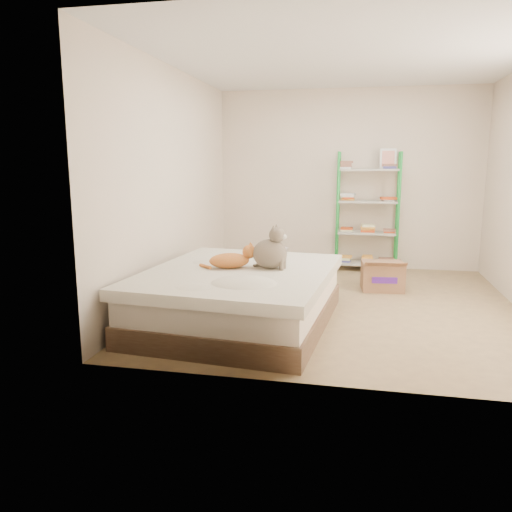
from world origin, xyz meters
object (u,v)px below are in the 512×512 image
(shelf_unit, at_px, (368,216))
(cardboard_box, at_px, (382,276))
(grey_cat, at_px, (270,247))
(orange_cat, at_px, (229,259))
(white_bin, at_px, (276,259))
(bed, at_px, (240,296))

(shelf_unit, bearing_deg, cardboard_box, -80.46)
(grey_cat, bearing_deg, orange_cat, 108.32)
(cardboard_box, bearing_deg, white_bin, 145.75)
(bed, bearing_deg, orange_cat, 164.00)
(grey_cat, bearing_deg, cardboard_box, -28.75)
(shelf_unit, height_order, white_bin, shelf_unit)
(bed, height_order, grey_cat, grey_cat)
(orange_cat, height_order, cardboard_box, orange_cat)
(shelf_unit, distance_m, cardboard_box, 1.30)
(cardboard_box, xyz_separation_m, white_bin, (-1.46, 0.81, -0.00))
(grey_cat, distance_m, cardboard_box, 1.98)
(orange_cat, bearing_deg, grey_cat, -11.02)
(orange_cat, relative_size, cardboard_box, 0.87)
(bed, bearing_deg, white_bin, 96.01)
(shelf_unit, xyz_separation_m, white_bin, (-1.27, -0.33, -0.62))
(shelf_unit, height_order, cardboard_box, shelf_unit)
(bed, xyz_separation_m, shelf_unit, (1.23, 2.75, 0.52))
(grey_cat, xyz_separation_m, cardboard_box, (1.14, 1.51, -0.57))
(grey_cat, bearing_deg, white_bin, 16.12)
(bed, bearing_deg, shelf_unit, 71.04)
(shelf_unit, xyz_separation_m, cardboard_box, (0.19, -1.13, -0.61))
(shelf_unit, relative_size, cardboard_box, 3.28)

